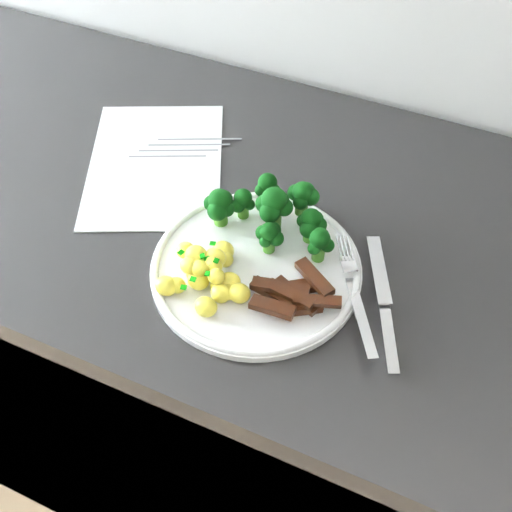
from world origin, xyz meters
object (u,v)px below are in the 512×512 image
object	(u,v)px
broccoli	(275,210)
knife	(385,317)
potatoes	(209,274)
beef_strips	(291,294)
recipe_paper	(156,163)
fork	(356,298)
plate	(256,267)
counter	(227,365)

from	to	relation	value
broccoli	knife	size ratio (longest dim) A/B	0.96
potatoes	broccoli	bearing A→B (deg)	71.07
beef_strips	knife	world-z (taller)	beef_strips
beef_strips	knife	distance (m)	0.11
recipe_paper	beef_strips	xyz separation A→B (m)	(0.28, -0.15, 0.02)
recipe_paper	fork	world-z (taller)	fork
recipe_paper	knife	bearing A→B (deg)	-18.79
fork	knife	world-z (taller)	fork
broccoli	potatoes	world-z (taller)	broccoli
recipe_paper	broccoli	size ratio (longest dim) A/B	1.82
plate	broccoli	world-z (taller)	broccoli
broccoli	potatoes	distance (m)	0.12
potatoes	fork	distance (m)	0.18
counter	fork	world-z (taller)	fork
plate	broccoli	bearing A→B (deg)	93.05
potatoes	fork	bearing A→B (deg)	14.20
broccoli	beef_strips	bearing A→B (deg)	-56.69
broccoli	knife	distance (m)	0.19
broccoli	beef_strips	xyz separation A→B (m)	(0.06, -0.10, -0.03)
counter	potatoes	size ratio (longest dim) A/B	20.48
fork	recipe_paper	bearing A→B (deg)	160.13
counter	broccoli	distance (m)	0.51
broccoli	fork	world-z (taller)	broccoli
counter	fork	xyz separation A→B (m)	(0.24, -0.10, 0.47)
potatoes	beef_strips	bearing A→B (deg)	9.05
plate	fork	size ratio (longest dim) A/B	1.59
beef_strips	counter	bearing A→B (deg)	143.07
counter	potatoes	xyz separation A→B (m)	(0.06, -0.14, 0.48)
potatoes	beef_strips	xyz separation A→B (m)	(0.10, 0.02, -0.00)
fork	knife	bearing A→B (deg)	-8.53
recipe_paper	plate	world-z (taller)	plate
counter	knife	size ratio (longest dim) A/B	12.76
plate	fork	world-z (taller)	fork
plate	knife	distance (m)	0.17
plate	recipe_paper	bearing A→B (deg)	150.23
counter	beef_strips	world-z (taller)	beef_strips
plate	potatoes	size ratio (longest dim) A/B	2.27
broccoli	knife	bearing A→B (deg)	-22.99
counter	fork	distance (m)	0.53
counter	recipe_paper	bearing A→B (deg)	164.56
counter	beef_strips	size ratio (longest dim) A/B	21.07
plate	knife	world-z (taller)	knife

